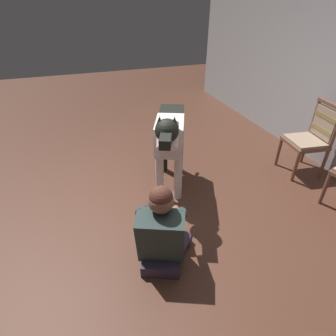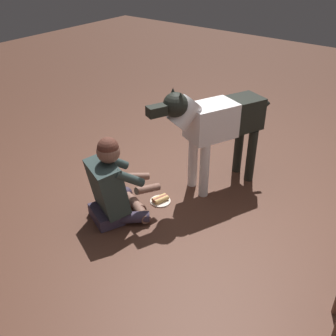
{
  "view_description": "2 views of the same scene",
  "coord_description": "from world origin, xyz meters",
  "views": [
    {
      "loc": [
        2.26,
        -0.58,
        2.1
      ],
      "look_at": [
        0.04,
        0.2,
        0.6
      ],
      "focal_mm": 28.77,
      "sensor_mm": 36.0,
      "label": 1
    },
    {
      "loc": [
        2.75,
        2.17,
        2.39
      ],
      "look_at": [
        0.24,
        0.26,
        0.48
      ],
      "focal_mm": 42.25,
      "sensor_mm": 36.0,
      "label": 2
    }
  ],
  "objects": [
    {
      "name": "large_dog",
      "position": [
        -0.39,
        0.37,
        0.74
      ],
      "size": [
        1.35,
        0.68,
        1.16
      ],
      "color": "silver",
      "rests_on": "ground"
    },
    {
      "name": "person_sitting_on_floor",
      "position": [
        0.65,
        -0.08,
        0.35
      ],
      "size": [
        0.72,
        0.62,
        0.86
      ],
      "color": "#382F44",
      "rests_on": "ground"
    },
    {
      "name": "ground_plane",
      "position": [
        0.0,
        0.0,
        0.0
      ],
      "size": [
        14.18,
        14.18,
        0.0
      ],
      "primitive_type": "plane",
      "color": "#512F21"
    },
    {
      "name": "hot_dog_on_plate",
      "position": [
        0.19,
        0.12,
        0.03
      ],
      "size": [
        0.21,
        0.21,
        0.06
      ],
      "color": "silver",
      "rests_on": "ground"
    }
  ]
}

